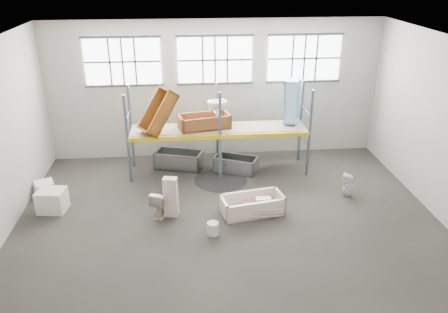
{
  "coord_description": "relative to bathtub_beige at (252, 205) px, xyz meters",
  "views": [
    {
      "loc": [
        -1.14,
        -10.82,
        6.86
      ],
      "look_at": [
        0.0,
        1.5,
        1.4
      ],
      "focal_mm": 36.05,
      "sensor_mm": 36.0,
      "label": 1
    }
  ],
  "objects": [
    {
      "name": "bucket",
      "position": [
        -1.23,
        -1.05,
        -0.08
      ],
      "size": [
        0.34,
        0.34,
        0.37
      ],
      "primitive_type": "cylinder",
      "rotation": [
        0.0,
        0.0,
        -0.09
      ],
      "color": "beige",
      "rests_on": "floor"
    },
    {
      "name": "carton_far",
      "position": [
        -6.35,
        1.69,
        -0.04
      ],
      "size": [
        0.7,
        0.7,
        0.45
      ],
      "primitive_type": "cube",
      "rotation": [
        0.0,
        0.0,
        0.4
      ],
      "color": "white",
      "rests_on": "floor"
    },
    {
      "name": "rack_beam_back",
      "position": [
        -0.74,
        3.59,
        1.23
      ],
      "size": [
        6.0,
        0.1,
        0.14
      ],
      "primitive_type": "cube",
      "color": "yellow",
      "rests_on": "floor"
    },
    {
      "name": "toilet_white",
      "position": [
        3.13,
        0.74,
        0.11
      ],
      "size": [
        0.45,
        0.45,
        0.75
      ],
      "primitive_type": "imported",
      "rotation": [
        0.0,
        0.0,
        -2.0
      ],
      "color": "white",
      "rests_on": "floor"
    },
    {
      "name": "rack_upright_la",
      "position": [
        -3.74,
        2.39,
        1.23
      ],
      "size": [
        0.08,
        0.08,
        3.0
      ],
      "primitive_type": "cube",
      "color": "slate",
      "rests_on": "floor"
    },
    {
      "name": "window_left",
      "position": [
        -3.94,
        4.43,
        3.33
      ],
      "size": [
        2.6,
        0.04,
        1.6
      ],
      "primitive_type": "cube",
      "color": "white",
      "rests_on": "wall_back"
    },
    {
      "name": "steel_tub_left",
      "position": [
        -2.14,
        3.36,
        0.04
      ],
      "size": [
        1.81,
        1.23,
        0.61
      ],
      "primitive_type": null,
      "rotation": [
        0.0,
        0.0,
        -0.3
      ],
      "color": "#9A9DA1",
      "rests_on": "floor"
    },
    {
      "name": "blue_tub_upright",
      "position": [
        1.79,
        3.21,
        2.13
      ],
      "size": [
        0.71,
        0.83,
        1.5
      ],
      "primitive_type": null,
      "rotation": [
        0.0,
        1.54,
        -0.4
      ],
      "color": "#92CBF4",
      "rests_on": "shelf_deck"
    },
    {
      "name": "wall_front",
      "position": [
        -0.74,
        -5.56,
        2.23
      ],
      "size": [
        12.0,
        0.1,
        5.0
      ],
      "primitive_type": "cube",
      "color": "#B3B2A6",
      "rests_on": "ground"
    },
    {
      "name": "window_mid",
      "position": [
        -0.74,
        4.43,
        3.33
      ],
      "size": [
        2.6,
        0.04,
        1.6
      ],
      "primitive_type": "cube",
      "color": "white",
      "rests_on": "wall_back"
    },
    {
      "name": "cistern_spare",
      "position": [
        0.31,
        -0.04,
        0.01
      ],
      "size": [
        0.46,
        0.23,
        0.43
      ],
      "primitive_type": "cube",
      "rotation": [
        0.0,
        0.0,
        -0.05
      ],
      "color": "beige",
      "rests_on": "bathtub_beige"
    },
    {
      "name": "window_right",
      "position": [
        2.46,
        4.43,
        3.33
      ],
      "size": [
        2.6,
        0.04,
        1.6
      ],
      "primitive_type": "cube",
      "color": "white",
      "rests_on": "wall_back"
    },
    {
      "name": "wall_back",
      "position": [
        -0.74,
        4.54,
        2.23
      ],
      "size": [
        12.0,
        0.1,
        5.0
      ],
      "primitive_type": "cube",
      "color": "#A8A79C",
      "rests_on": "ground"
    },
    {
      "name": "floor",
      "position": [
        -0.74,
        -0.51,
        -0.32
      ],
      "size": [
        12.0,
        10.0,
        0.1
      ],
      "primitive_type": "cube",
      "color": "#413D38",
      "rests_on": "ground"
    },
    {
      "name": "rack_upright_ma",
      "position": [
        -0.74,
        2.39,
        1.23
      ],
      "size": [
        0.08,
        0.08,
        3.0
      ],
      "primitive_type": "cube",
      "color": "slate",
      "rests_on": "floor"
    },
    {
      "name": "rust_tub_tilted",
      "position": [
        -2.73,
        2.77,
        2.03
      ],
      "size": [
        1.48,
        1.27,
        1.56
      ],
      "primitive_type": null,
      "rotation": [
        0.0,
        -0.96,
        0.51
      ],
      "color": "#8E500B",
      "rests_on": "shelf_deck"
    },
    {
      "name": "sink_on_shelf",
      "position": [
        -0.81,
        2.72,
        1.83
      ],
      "size": [
        0.77,
        0.67,
        0.58
      ],
      "primitive_type": "imported",
      "rotation": [
        0.0,
        0.0,
        0.31
      ],
      "color": "white",
      "rests_on": "rust_tub_flat"
    },
    {
      "name": "carton_near",
      "position": [
        -5.86,
        0.67,
        0.07
      ],
      "size": [
        0.87,
        0.77,
        0.67
      ],
      "primitive_type": "cube",
      "rotation": [
        0.0,
        0.0,
        -0.14
      ],
      "color": "silver",
      "rests_on": "floor"
    },
    {
      "name": "bathtub_beige",
      "position": [
        0.0,
        0.0,
        0.0
      ],
      "size": [
        1.94,
        1.18,
        0.53
      ],
      "primitive_type": null,
      "rotation": [
        0.0,
        0.0,
        0.19
      ],
      "color": "beige",
      "rests_on": "floor"
    },
    {
      "name": "rack_beam_front",
      "position": [
        -0.74,
        2.39,
        1.23
      ],
      "size": [
        6.0,
        0.1,
        0.14
      ],
      "primitive_type": "cube",
      "color": "yellow",
      "rests_on": "floor"
    },
    {
      "name": "ceiling",
      "position": [
        -0.74,
        -0.51,
        4.78
      ],
      "size": [
        12.0,
        10.0,
        0.1
      ],
      "primitive_type": "cube",
      "color": "silver",
      "rests_on": "ground"
    },
    {
      "name": "rack_upright_rb",
      "position": [
        2.26,
        3.59,
        1.23
      ],
      "size": [
        0.08,
        0.08,
        3.0
      ],
      "primitive_type": "cube",
      "color": "slate",
      "rests_on": "floor"
    },
    {
      "name": "shelf_deck",
      "position": [
        -0.74,
        2.99,
        1.31
      ],
      "size": [
        5.9,
        1.1,
        0.03
      ],
      "primitive_type": "cube",
      "color": "gray",
      "rests_on": "floor"
    },
    {
      "name": "rack_upright_mb",
      "position": [
        -0.74,
        3.59,
        1.23
      ],
      "size": [
        0.08,
        0.08,
        3.0
      ],
      "primitive_type": "cube",
      "color": "slate",
      "rests_on": "floor"
    },
    {
      "name": "cistern_tall",
      "position": [
        -2.36,
        0.07,
        0.34
      ],
      "size": [
        0.43,
        0.33,
        1.21
      ],
      "primitive_type": "cube",
      "rotation": [
        0.0,
        0.0,
        -0.21
      ],
      "color": "beige",
      "rests_on": "floor"
    },
    {
      "name": "wet_patch",
      "position": [
        -0.74,
        2.19,
        -0.26
      ],
      "size": [
        1.8,
        1.8,
        0.0
      ],
      "primitive_type": "cylinder",
      "color": "black",
      "rests_on": "floor"
    },
    {
      "name": "rack_upright_ra",
      "position": [
        2.26,
        2.39,
        1.23
      ],
      "size": [
        0.08,
        0.08,
        3.0
      ],
      "primitive_type": "cube",
      "color": "slate",
      "rests_on": "floor"
    },
    {
      "name": "toilet_beige",
      "position": [
        -2.64,
        0.14,
        0.13
      ],
      "size": [
        0.72,
        0.89,
        0.8
      ],
      "primitive_type": "imported",
      "rotation": [
        0.0,
        0.0,
        2.74
      ],
      "color": "silver",
      "rests_on": "floor"
    },
    {
      "name": "rack_upright_lb",
      "position": [
        -3.74,
        3.59,
        1.23
      ],
      "size": [
        0.08,
        0.08,
        3.0
      ],
      "primitive_type": "cube",
      "color": "slate",
      "rests_on": "floor"
    },
    {
      "name": "rust_tub_flat",
      "position": [
        -1.22,
        3.02,
        1.55
      ],
      "size": [
        1.84,
        1.14,
        0.48
      ],
      "primitive_type": null,
      "rotation": [
        0.0,
        0.0,
        0.22
      ],
      "color": "brown",
      "rests_on": "shelf_deck"
    },
    {
      "name": "sink_in_tub",
      "position": [
        -0.11,
        0.05,
        -0.11
      ],
      "size": [
        0.52,
        0.52,
        0.15
      ],
      "primitive_type": "imported",
      "rotation": [
        0.0,
        0.0,
        0.23
      ],
      "color": "beige",
      "rests_on": "bathtub_beige"
    },
    {
      "name": "steel_tub_right",
      "position": [
        -0.16,
        2.84,
        0.0
      ],
      "size": [
        1.62,
        1.23,
        0.54
      ],
      "primitive_type": null,
      "rotation": [
        0.0,
        0.0,
        -0.42
      ],
      "color": "#A8ABB0",
      "rests_on": "floor"
    }
  ]
}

